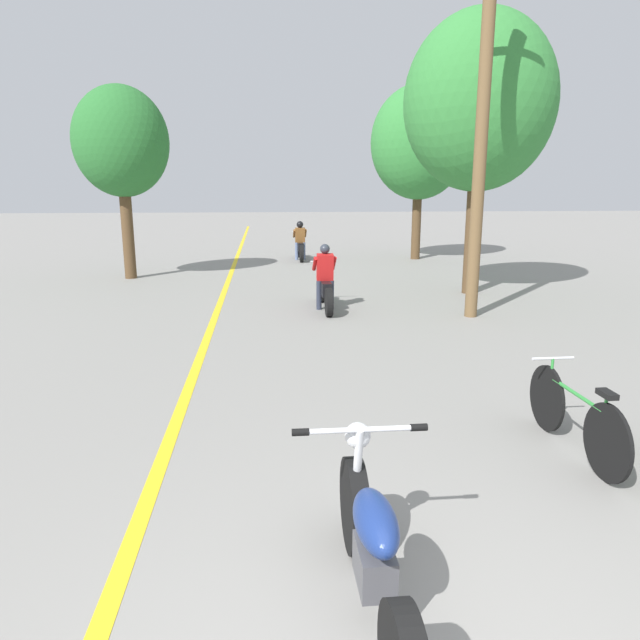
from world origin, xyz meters
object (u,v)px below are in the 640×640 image
at_px(utility_pole, 482,122).
at_px(motorcycle_rider_far, 300,245).
at_px(roadside_tree_left, 121,143).
at_px(bicycle_parked, 575,416).
at_px(roadside_tree_right_far, 419,143).
at_px(roadside_tree_right_near, 480,103).
at_px(motorcycle_foreground, 373,554).
at_px(motorcycle_rider_lead, 325,285).

bearing_deg(utility_pole, motorcycle_rider_far, 106.18).
distance_m(roadside_tree_left, bicycle_parked, 13.82).
bearing_deg(roadside_tree_right_far, bicycle_parked, -99.36).
relative_size(utility_pole, roadside_tree_right_near, 1.13).
distance_m(utility_pole, roadside_tree_left, 9.71).
bearing_deg(motorcycle_foreground, roadside_tree_left, 107.74).
bearing_deg(bicycle_parked, motorcycle_foreground, -139.77).
relative_size(utility_pole, motorcycle_rider_lead, 3.45).
xyz_separation_m(motorcycle_foreground, motorcycle_rider_lead, (0.67, 8.88, 0.08)).
bearing_deg(roadside_tree_left, motorcycle_rider_lead, -43.30).
bearing_deg(motorcycle_rider_far, motorcycle_rider_lead, -90.21).
xyz_separation_m(roadside_tree_left, motorcycle_foreground, (4.35, -13.61, -3.24)).
bearing_deg(roadside_tree_right_near, motorcycle_rider_lead, -157.55).
relative_size(utility_pole, roadside_tree_right_far, 1.20).
bearing_deg(roadside_tree_right_near, utility_pole, -109.02).
relative_size(motorcycle_foreground, bicycle_parked, 1.19).
distance_m(motorcycle_foreground, motorcycle_rider_far, 17.46).
distance_m(motorcycle_foreground, bicycle_parked, 3.04).
distance_m(utility_pole, bicycle_parked, 6.86).
bearing_deg(motorcycle_rider_lead, roadside_tree_right_far, 63.49).
bearing_deg(motorcycle_rider_far, motorcycle_foreground, -92.30).
height_order(utility_pole, motorcycle_foreground, utility_pole).
xyz_separation_m(roadside_tree_right_near, motorcycle_rider_far, (-3.65, 7.04, -3.85)).
bearing_deg(motorcycle_rider_lead, motorcycle_rider_far, 89.79).
xyz_separation_m(roadside_tree_right_near, roadside_tree_left, (-8.70, 3.21, -0.70)).
relative_size(motorcycle_rider_far, bicycle_parked, 1.20).
distance_m(roadside_tree_right_far, motorcycle_rider_lead, 9.98).
bearing_deg(roadside_tree_right_near, roadside_tree_right_far, 85.90).
height_order(roadside_tree_right_near, motorcycle_rider_far, roadside_tree_right_near).
distance_m(roadside_tree_right_near, motorcycle_rider_lead, 5.54).
bearing_deg(motorcycle_foreground, utility_pole, 66.16).
bearing_deg(motorcycle_rider_lead, utility_pole, -19.75).
height_order(roadside_tree_right_far, motorcycle_rider_lead, roadside_tree_right_far).
height_order(roadside_tree_right_far, roadside_tree_left, roadside_tree_right_far).
bearing_deg(bicycle_parked, roadside_tree_left, 119.83).
xyz_separation_m(motorcycle_foreground, motorcycle_rider_far, (0.70, 17.44, 0.08)).
height_order(motorcycle_rider_far, bicycle_parked, motorcycle_rider_far).
bearing_deg(motorcycle_rider_lead, roadside_tree_left, 136.70).
distance_m(motorcycle_rider_lead, bicycle_parked, 7.11).
relative_size(roadside_tree_left, motorcycle_rider_far, 2.44).
height_order(utility_pole, motorcycle_rider_far, utility_pole).
xyz_separation_m(roadside_tree_right_far, motorcycle_rider_far, (-4.14, 0.20, -3.49)).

